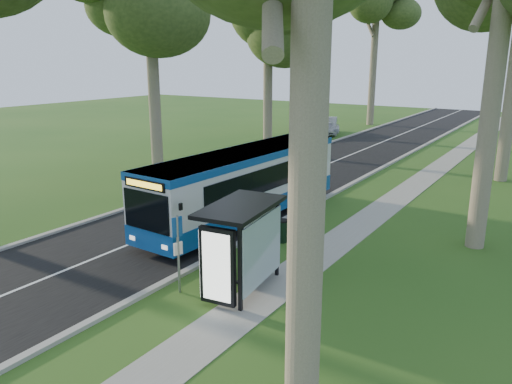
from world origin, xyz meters
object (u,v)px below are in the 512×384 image
bus (245,184)px  bus_shelter (237,235)px  car_white (321,129)px  bus_stop_sign (178,245)px  car_silver (328,126)px  litter_bin (282,231)px

bus → bus_shelter: (3.85, -6.14, 0.32)m
bus → bus_shelter: bus is taller
bus_shelter → car_white: (-11.41, 29.35, -1.18)m
bus_stop_sign → car_silver: bearing=122.9°
bus_stop_sign → car_silver: size_ratio=0.52×
bus → bus_stop_sign: bus is taller
bus_shelter → litter_bin: size_ratio=3.80×
litter_bin → bus: bearing=150.7°
bus → bus_stop_sign: 7.32m
bus_shelter → car_silver: 33.62m
car_white → car_silver: size_ratio=0.89×
bus → litter_bin: bus is taller
car_white → bus_stop_sign: bearing=-62.3°
bus → bus_shelter: size_ratio=3.48×
bus → litter_bin: (2.74, -1.54, -1.12)m
litter_bin → car_white: 26.81m
bus → car_white: size_ratio=2.78×
bus → litter_bin: bearing=-26.9°
car_white → car_silver: car_silver is taller
bus → car_silver: size_ratio=2.47×
bus_shelter → litter_bin: bus_shelter is taller
car_white → car_silver: 2.17m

